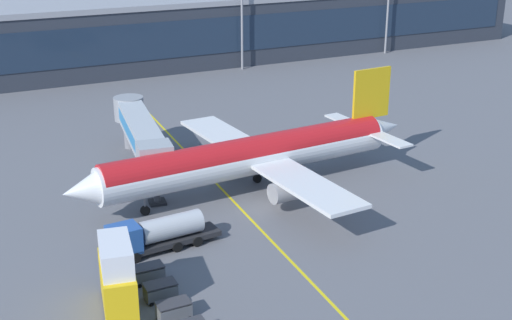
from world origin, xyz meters
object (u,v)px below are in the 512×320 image
fuel_tanker (157,234)px  baggage_cart_2 (174,310)px  main_airliner (251,156)px  catering_lift (117,277)px  baggage_cart_3 (160,291)px  baggage_cart_4 (148,273)px

fuel_tanker → baggage_cart_2: fuel_tanker is taller
main_airliner → catering_lift: size_ratio=5.96×
fuel_tanker → baggage_cart_3: fuel_tanker is taller
baggage_cart_2 → catering_lift: bearing=139.9°
catering_lift → baggage_cart_4: (3.52, 3.45, -2.28)m
baggage_cart_3 → baggage_cart_2: bearing=-90.1°
catering_lift → baggage_cart_2: size_ratio=2.69×
catering_lift → baggage_cart_3: size_ratio=2.69×
main_airliner → fuel_tanker: 16.90m
main_airliner → fuel_tanker: (-14.15, -8.90, -2.51)m
fuel_tanker → baggage_cart_2: size_ratio=4.13×
baggage_cart_4 → catering_lift: bearing=-135.6°
fuel_tanker → catering_lift: 10.46m
main_airliner → baggage_cart_2: bearing=-129.4°
baggage_cart_2 → baggage_cart_3: same height
catering_lift → baggage_cart_2: 5.12m
catering_lift → main_airliner: bearing=40.7°
baggage_cart_3 → baggage_cart_4: 3.20m
catering_lift → baggage_cart_2: (3.51, -2.95, -2.28)m
fuel_tanker → baggage_cart_2: bearing=-102.5°
fuel_tanker → catering_lift: bearing=-125.6°
main_airliner → baggage_cart_4: 21.98m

